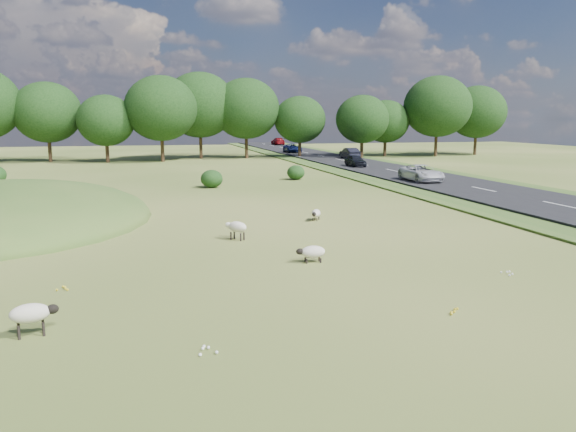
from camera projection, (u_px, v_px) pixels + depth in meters
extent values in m
plane|color=#38551A|center=(207.00, 194.00, 40.53)|extent=(160.00, 160.00, 0.00)
cube|color=black|center=(401.00, 173.00, 54.90)|extent=(8.00, 150.00, 0.25)
cylinder|color=black|center=(50.00, 148.00, 71.00)|extent=(0.44, 0.44, 3.61)
ellipsoid|color=black|center=(47.00, 112.00, 70.25)|extent=(8.41, 8.41, 7.57)
cylinder|color=black|center=(107.00, 150.00, 70.08)|extent=(0.44, 0.44, 3.02)
ellipsoid|color=black|center=(106.00, 121.00, 69.45)|extent=(7.04, 7.04, 6.34)
cylinder|color=black|center=(162.00, 146.00, 71.20)|extent=(0.44, 0.44, 3.90)
ellipsoid|color=black|center=(161.00, 108.00, 70.39)|extent=(9.09, 9.09, 8.18)
cylinder|color=black|center=(201.00, 143.00, 77.16)|extent=(0.44, 0.44, 4.22)
ellipsoid|color=black|center=(200.00, 105.00, 76.29)|extent=(9.85, 9.85, 8.86)
cylinder|color=black|center=(246.00, 144.00, 77.77)|extent=(0.44, 0.44, 3.94)
ellipsoid|color=black|center=(246.00, 109.00, 76.95)|extent=(9.20, 9.20, 8.28)
cylinder|color=black|center=(300.00, 147.00, 78.75)|extent=(0.44, 0.44, 3.09)
ellipsoid|color=black|center=(300.00, 120.00, 78.11)|extent=(7.20, 7.20, 6.48)
cylinder|color=black|center=(362.00, 147.00, 77.27)|extent=(0.44, 0.44, 3.12)
ellipsoid|color=black|center=(362.00, 119.00, 76.62)|extent=(7.29, 7.29, 6.56)
cylinder|color=black|center=(385.00, 146.00, 82.15)|extent=(0.44, 0.44, 2.93)
ellipsoid|color=black|center=(386.00, 121.00, 81.54)|extent=(6.84, 6.84, 6.16)
cylinder|color=black|center=(436.00, 142.00, 81.53)|extent=(0.44, 0.44, 4.16)
ellipsoid|color=black|center=(437.00, 106.00, 80.66)|extent=(9.71, 9.71, 8.74)
cylinder|color=black|center=(475.00, 142.00, 85.28)|extent=(0.44, 0.44, 3.74)
ellipsoid|color=black|center=(477.00, 112.00, 84.50)|extent=(8.72, 8.72, 7.84)
ellipsoid|color=black|center=(212.00, 179.00, 44.31)|extent=(1.74, 1.74, 1.42)
ellipsoid|color=black|center=(296.00, 172.00, 50.23)|extent=(1.59, 1.59, 1.30)
ellipsoid|color=beige|center=(30.00, 313.00, 13.92)|extent=(1.04, 0.69, 0.49)
ellipsoid|color=black|center=(52.00, 309.00, 14.13)|extent=(0.35, 0.29, 0.25)
cylinder|color=black|center=(43.00, 326.00, 14.22)|extent=(0.07, 0.07, 0.35)
cylinder|color=black|center=(44.00, 329.00, 14.00)|extent=(0.07, 0.07, 0.35)
cylinder|color=black|center=(19.00, 330.00, 13.98)|extent=(0.07, 0.07, 0.35)
cylinder|color=black|center=(19.00, 333.00, 13.76)|extent=(0.07, 0.07, 0.35)
ellipsoid|color=beige|center=(316.00, 213.00, 30.03)|extent=(0.82, 0.97, 0.44)
ellipsoid|color=black|center=(314.00, 214.00, 29.58)|extent=(0.32, 0.34, 0.22)
cylinder|color=black|center=(317.00, 220.00, 29.81)|extent=(0.06, 0.06, 0.16)
cylinder|color=black|center=(313.00, 220.00, 29.87)|extent=(0.06, 0.06, 0.16)
cylinder|color=black|center=(319.00, 218.00, 30.29)|extent=(0.06, 0.06, 0.16)
cylinder|color=black|center=(315.00, 218.00, 30.34)|extent=(0.06, 0.06, 0.16)
ellipsoid|color=beige|center=(237.00, 227.00, 25.11)|extent=(1.02, 1.05, 0.49)
ellipsoid|color=silver|center=(228.00, 225.00, 25.39)|extent=(0.38, 0.39, 0.25)
cylinder|color=black|center=(231.00, 236.00, 25.24)|extent=(0.07, 0.07, 0.35)
cylinder|color=black|center=(234.00, 235.00, 25.44)|extent=(0.07, 0.07, 0.35)
cylinder|color=black|center=(241.00, 237.00, 24.93)|extent=(0.07, 0.07, 0.35)
cylinder|color=black|center=(244.00, 236.00, 25.13)|extent=(0.07, 0.07, 0.35)
ellipsoid|color=beige|center=(313.00, 252.00, 21.17)|extent=(0.96, 0.55, 0.48)
ellipsoid|color=black|center=(300.00, 252.00, 21.07)|extent=(0.32, 0.24, 0.24)
cylinder|color=black|center=(307.00, 261.00, 21.06)|extent=(0.07, 0.07, 0.17)
cylinder|color=black|center=(305.00, 260.00, 21.29)|extent=(0.07, 0.07, 0.17)
cylinder|color=black|center=(321.00, 261.00, 21.16)|extent=(0.07, 0.07, 0.17)
cylinder|color=black|center=(319.00, 259.00, 21.39)|extent=(0.07, 0.07, 0.17)
imported|color=black|center=(355.00, 161.00, 61.45)|extent=(1.50, 3.73, 1.27)
imported|color=silver|center=(421.00, 173.00, 46.81)|extent=(2.26, 4.91, 1.37)
imported|color=navy|center=(292.00, 148.00, 87.49)|extent=(2.17, 4.72, 1.31)
imported|color=maroon|center=(278.00, 141.00, 113.42)|extent=(1.99, 4.90, 1.42)
imported|color=black|center=(350.00, 153.00, 73.85)|extent=(1.48, 4.25, 1.40)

